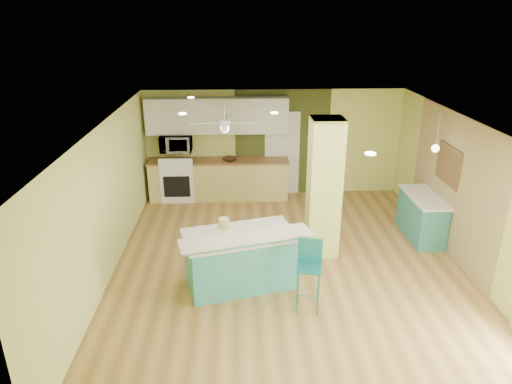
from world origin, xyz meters
TOP-DOWN VIEW (x-y plane):
  - floor at (0.00, 0.00)m, footprint 6.00×7.00m
  - ceiling at (0.00, 0.00)m, footprint 6.00×7.00m
  - wall_back at (0.00, 3.50)m, footprint 6.00×0.01m
  - wall_front at (0.00, -3.50)m, footprint 6.00×0.01m
  - wall_left at (-3.00, 0.00)m, footprint 0.01×7.00m
  - wall_right at (3.00, 0.00)m, footprint 0.01×7.00m
  - wood_panel at (2.99, 0.60)m, footprint 0.02×3.40m
  - olive_accent at (0.20, 3.49)m, footprint 2.20×0.02m
  - interior_door at (0.20, 3.46)m, footprint 0.82×0.05m
  - column at (0.65, 0.50)m, footprint 0.55×0.55m
  - kitchen_run at (-1.30, 3.20)m, footprint 3.25×0.63m
  - stove at (-2.25, 3.19)m, footprint 0.76×0.66m
  - upper_cabinets at (-1.30, 3.32)m, footprint 3.20×0.34m
  - microwave at (-2.25, 3.20)m, footprint 0.70×0.48m
  - ceiling_fan at (-1.10, 2.00)m, footprint 1.41×1.41m
  - pendant_lamp at (2.65, 0.75)m, footprint 0.14×0.14m
  - wall_decor at (2.96, 0.80)m, footprint 0.03×0.90m
  - peninsula at (-0.84, -0.55)m, footprint 2.06×1.48m
  - bar_stool at (0.17, -1.15)m, footprint 0.42×0.42m
  - side_counter at (2.70, 1.02)m, footprint 0.56×1.33m
  - fruit_bowl at (-1.03, 3.14)m, footprint 0.42×0.42m
  - canister at (-1.09, -0.30)m, footprint 0.17×0.17m

SIDE VIEW (x-z plane):
  - floor at x=0.00m, z-range -0.01..0.00m
  - side_counter at x=2.70m, z-range 0.00..0.86m
  - stove at x=-2.25m, z-range -0.08..1.00m
  - kitchen_run at x=-1.30m, z-range 0.00..0.94m
  - peninsula at x=-0.84m, z-range -0.04..1.01m
  - bar_stool at x=0.17m, z-range 0.18..1.27m
  - fruit_bowl at x=-1.03m, z-range 0.94..1.02m
  - canister at x=-1.09m, z-range 0.91..1.07m
  - interior_door at x=0.20m, z-range 0.00..2.00m
  - wall_back at x=0.00m, z-range 0.00..2.50m
  - wall_front at x=0.00m, z-range 0.00..2.50m
  - wall_left at x=-3.00m, z-range 0.00..2.50m
  - wall_right at x=3.00m, z-range 0.00..2.50m
  - wood_panel at x=2.99m, z-range 0.00..2.50m
  - olive_accent at x=0.20m, z-range 0.00..2.50m
  - column at x=0.65m, z-range 0.00..2.50m
  - microwave at x=-2.25m, z-range 1.16..1.55m
  - wall_decor at x=2.96m, z-range 1.20..1.90m
  - pendant_lamp at x=2.65m, z-range 1.54..2.23m
  - upper_cabinets at x=-1.30m, z-range 1.55..2.35m
  - ceiling_fan at x=-1.10m, z-range 1.77..2.38m
  - ceiling at x=0.00m, z-range 2.50..2.51m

